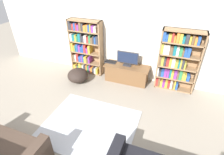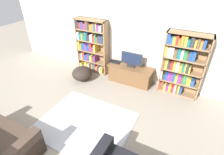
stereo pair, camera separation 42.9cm
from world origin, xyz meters
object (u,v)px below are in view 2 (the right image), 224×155
object	(u,v)px
television	(132,59)
laptop	(115,62)
bookshelf_right	(181,64)
bookshelf_left	(92,46)
tv_stand	(130,74)
beanbag_ottoman	(82,73)

from	to	relation	value
television	laptop	xyz separation A→B (m)	(-0.54, 0.03, -0.22)
television	laptop	size ratio (longest dim) A/B	1.79
bookshelf_right	television	xyz separation A→B (m)	(-1.32, -0.10, -0.11)
bookshelf_right	bookshelf_left	bearing A→B (deg)	-179.98
tv_stand	television	bearing A→B (deg)	90.00
television	beanbag_ottoman	distance (m)	1.59
bookshelf_left	bookshelf_right	xyz separation A→B (m)	(2.74, 0.00, 0.00)
television	laptop	bearing A→B (deg)	177.14
bookshelf_left	beanbag_ottoman	xyz separation A→B (m)	(0.03, -0.67, -0.66)
beanbag_ottoman	laptop	bearing A→B (deg)	35.15
television	beanbag_ottoman	size ratio (longest dim) A/B	1.02
tv_stand	television	world-z (taller)	television
bookshelf_right	laptop	world-z (taller)	bookshelf_right
laptop	beanbag_ottoman	xyz separation A→B (m)	(-0.84, -0.59, -0.33)
bookshelf_right	tv_stand	world-z (taller)	bookshelf_right
tv_stand	television	size ratio (longest dim) A/B	2.10
bookshelf_right	television	size ratio (longest dim) A/B	2.71
television	beanbag_ottoman	xyz separation A→B (m)	(-1.38, -0.57, -0.55)
bookshelf_left	laptop	world-z (taller)	bookshelf_left
bookshelf_right	television	world-z (taller)	bookshelf_right
bookshelf_left	laptop	size ratio (longest dim) A/B	4.86
bookshelf_left	television	bearing A→B (deg)	-4.07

